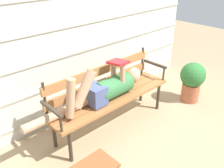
% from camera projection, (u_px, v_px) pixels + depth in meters
% --- Properties ---
extents(ground_plane, '(12.00, 12.00, 0.00)m').
position_uv_depth(ground_plane, '(117.00, 129.00, 3.30)').
color(ground_plane, tan).
extents(house_siding, '(4.41, 0.08, 2.56)m').
position_uv_depth(house_siding, '(79.00, 23.00, 3.18)').
color(house_siding, beige).
rests_on(house_siding, ground).
extents(park_bench, '(1.78, 0.44, 0.87)m').
position_uv_depth(park_bench, '(109.00, 92.00, 3.18)').
color(park_bench, '#9E6638').
rests_on(park_bench, ground).
extents(reclining_person, '(1.67, 0.26, 0.52)m').
position_uv_depth(reclining_person, '(105.00, 89.00, 3.02)').
color(reclining_person, '#33703D').
extents(potted_plant, '(0.38, 0.38, 0.64)m').
position_uv_depth(potted_plant, '(192.00, 80.00, 3.80)').
color(potted_plant, '#AD5B3D').
rests_on(potted_plant, ground).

